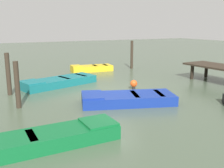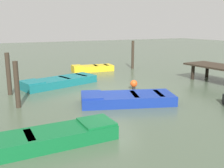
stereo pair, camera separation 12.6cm
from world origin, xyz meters
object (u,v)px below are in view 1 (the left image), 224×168
object	(u,v)px
rowboat_teal	(59,82)
rowboat_yellow	(91,68)
marker_buoy	(134,84)
rowboat_green	(45,139)
rowboat_blue	(127,98)
mooring_piling_near_left	(132,55)
mooring_piling_far_right	(17,85)
mooring_piling_mid_left	(8,74)

from	to	relation	value
rowboat_teal	rowboat_yellow	bearing A→B (deg)	-150.48
rowboat_yellow	marker_buoy	distance (m)	5.96
rowboat_yellow	rowboat_green	distance (m)	11.82
rowboat_blue	rowboat_teal	xyz separation A→B (m)	(-4.54, -1.60, -0.00)
rowboat_yellow	marker_buoy	world-z (taller)	marker_buoy
rowboat_yellow	mooring_piling_near_left	xyz separation A→B (m)	(0.32, 3.12, 0.82)
mooring_piling_far_right	mooring_piling_near_left	bearing A→B (deg)	124.53
mooring_piling_far_right	marker_buoy	xyz separation A→B (m)	(-0.52, 5.64, -0.64)
rowboat_green	mooring_piling_mid_left	bearing A→B (deg)	91.44
rowboat_green	mooring_piling_mid_left	xyz separation A→B (m)	(-6.11, -0.21, 0.77)
rowboat_blue	mooring_piling_mid_left	xyz separation A→B (m)	(-3.69, -4.18, 0.77)
rowboat_blue	rowboat_yellow	bearing A→B (deg)	-83.44
rowboat_blue	marker_buoy	xyz separation A→B (m)	(-1.98, 1.54, 0.07)
mooring_piling_near_left	marker_buoy	bearing A→B (deg)	-30.43
rowboat_teal	mooring_piling_far_right	xyz separation A→B (m)	(3.09, -2.50, 0.71)
mooring_piling_far_right	mooring_piling_near_left	size ratio (longest dim) A/B	0.89
mooring_piling_mid_left	mooring_piling_near_left	size ratio (longest dim) A/B	0.95
mooring_piling_mid_left	marker_buoy	xyz separation A→B (m)	(1.71, 5.72, -0.70)
rowboat_blue	rowboat_yellow	distance (m)	8.12
rowboat_blue	mooring_piling_far_right	xyz separation A→B (m)	(-1.45, -4.10, 0.71)
rowboat_green	mooring_piling_near_left	xyz separation A→B (m)	(-10.03, 8.82, 0.82)
rowboat_teal	rowboat_blue	bearing A→B (deg)	93.46
rowboat_green	rowboat_blue	bearing A→B (deg)	30.89
mooring_piling_mid_left	marker_buoy	bearing A→B (deg)	73.36
rowboat_blue	rowboat_teal	size ratio (longest dim) A/B	0.95
rowboat_teal	marker_buoy	bearing A→B (deg)	124.85
rowboat_yellow	mooring_piling_mid_left	bearing A→B (deg)	41.36
rowboat_teal	mooring_piling_mid_left	bearing A→B (deg)	2.28
rowboat_blue	mooring_piling_mid_left	bearing A→B (deg)	-22.54
rowboat_blue	marker_buoy	world-z (taller)	marker_buoy
mooring_piling_mid_left	rowboat_green	bearing A→B (deg)	1.94
rowboat_yellow	mooring_piling_mid_left	size ratio (longest dim) A/B	1.51
rowboat_teal	mooring_piling_near_left	distance (m)	7.19
rowboat_yellow	rowboat_blue	bearing A→B (deg)	83.36
rowboat_teal	rowboat_green	distance (m)	7.35
mooring_piling_far_right	mooring_piling_mid_left	bearing A→B (deg)	-177.95
mooring_piling_far_right	mooring_piling_near_left	distance (m)	10.86
rowboat_blue	marker_buoy	distance (m)	2.51
rowboat_blue	rowboat_yellow	size ratio (longest dim) A/B	1.38
mooring_piling_mid_left	mooring_piling_near_left	world-z (taller)	mooring_piling_near_left
rowboat_green	mooring_piling_near_left	world-z (taller)	mooring_piling_near_left
rowboat_green	marker_buoy	bearing A→B (deg)	38.09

